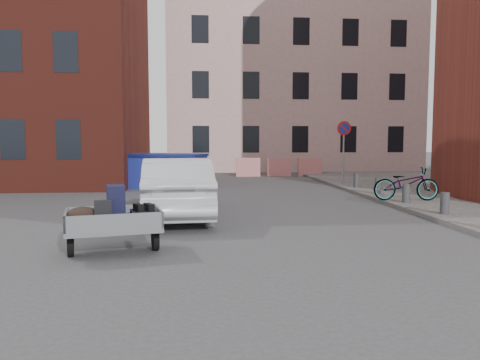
{
  "coord_description": "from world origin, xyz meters",
  "views": [
    {
      "loc": [
        -0.21,
        -9.97,
        2.01
      ],
      "look_at": [
        0.73,
        0.35,
        1.1
      ],
      "focal_mm": 35.0,
      "sensor_mm": 36.0,
      "label": 1
    }
  ],
  "objects": [
    {
      "name": "building_brick",
      "position": [
        -9.0,
        13.0,
        7.0
      ],
      "size": [
        12.0,
        10.0,
        14.0
      ],
      "primitive_type": "cube",
      "color": "#591E16",
      "rests_on": "ground"
    },
    {
      "name": "dumpster",
      "position": [
        -1.61,
        9.47,
        0.71
      ],
      "size": [
        3.75,
        2.78,
        1.41
      ],
      "rotation": [
        0.0,
        0.0,
        -0.35
      ],
      "color": "#202D99",
      "rests_on": "ground"
    },
    {
      "name": "bicycle",
      "position": [
        6.2,
        3.85,
        0.64
      ],
      "size": [
        2.05,
        0.93,
        1.04
      ],
      "primitive_type": "imported",
      "rotation": [
        0.0,
        0.0,
        1.44
      ],
      "color": "black",
      "rests_on": "sidewalk"
    },
    {
      "name": "silver_car",
      "position": [
        -0.74,
        2.01,
        0.77
      ],
      "size": [
        1.93,
        4.76,
        1.53
      ],
      "primitive_type": "imported",
      "rotation": [
        0.0,
        0.0,
        3.21
      ],
      "color": "#B2B5BA",
      "rests_on": "ground"
    },
    {
      "name": "trailer",
      "position": [
        -1.69,
        -1.72,
        0.61
      ],
      "size": [
        1.8,
        1.94,
        1.2
      ],
      "rotation": [
        0.0,
        0.0,
        0.22
      ],
      "color": "black",
      "rests_on": "ground"
    },
    {
      "name": "barriers",
      "position": [
        4.2,
        15.0,
        0.5
      ],
      "size": [
        4.7,
        0.18,
        1.0
      ],
      "color": "red",
      "rests_on": "ground"
    },
    {
      "name": "no_parking_sign",
      "position": [
        6.0,
        9.48,
        2.01
      ],
      "size": [
        0.6,
        0.09,
        2.65
      ],
      "color": "gray",
      "rests_on": "sidewalk"
    },
    {
      "name": "ground",
      "position": [
        0.0,
        0.0,
        0.0
      ],
      "size": [
        120.0,
        120.0,
        0.0
      ],
      "primitive_type": "plane",
      "color": "#38383A",
      "rests_on": "ground"
    },
    {
      "name": "bollards",
      "position": [
        6.0,
        3.4,
        0.4
      ],
      "size": [
        0.22,
        9.02,
        0.55
      ],
      "color": "#3A3A3D",
      "rests_on": "sidewalk"
    },
    {
      "name": "building_pink",
      "position": [
        6.0,
        22.0,
        7.0
      ],
      "size": [
        16.0,
        8.0,
        14.0
      ],
      "primitive_type": "cube",
      "color": "#B9938E",
      "rests_on": "ground"
    }
  ]
}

